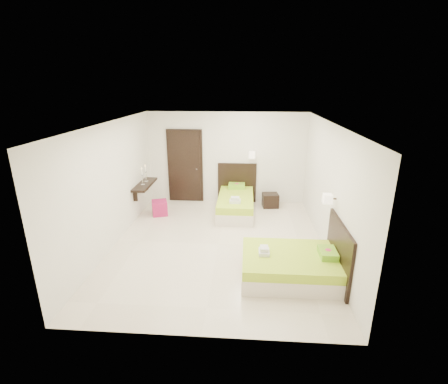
# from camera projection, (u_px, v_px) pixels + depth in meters

# --- Properties ---
(floor) EXTENTS (5.50, 5.50, 0.00)m
(floor) POSITION_uv_depth(u_px,v_px,m) (218.00, 244.00, 7.09)
(floor) COLOR beige
(floor) RESTS_ON ground
(bed_single) EXTENTS (1.12, 1.86, 1.53)m
(bed_single) POSITION_uv_depth(u_px,v_px,m) (236.00, 202.00, 8.78)
(bed_single) COLOR beige
(bed_single) RESTS_ON ground
(bed_double) EXTENTS (1.72, 1.46, 1.42)m
(bed_double) POSITION_uv_depth(u_px,v_px,m) (294.00, 264.00, 5.81)
(bed_double) COLOR beige
(bed_double) RESTS_ON ground
(nightstand) EXTENTS (0.48, 0.43, 0.39)m
(nightstand) POSITION_uv_depth(u_px,v_px,m) (270.00, 200.00, 9.17)
(nightstand) COLOR black
(nightstand) RESTS_ON ground
(ottoman) EXTENTS (0.49, 0.49, 0.38)m
(ottoman) POSITION_uv_depth(u_px,v_px,m) (160.00, 208.00, 8.62)
(ottoman) COLOR #921345
(ottoman) RESTS_ON ground
(door) EXTENTS (1.02, 0.15, 2.14)m
(door) POSITION_uv_depth(u_px,v_px,m) (185.00, 166.00, 9.39)
(door) COLOR black
(door) RESTS_ON ground
(console_shelf) EXTENTS (0.35, 1.20, 0.78)m
(console_shelf) POSITION_uv_depth(u_px,v_px,m) (144.00, 185.00, 8.49)
(console_shelf) COLOR black
(console_shelf) RESTS_ON ground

